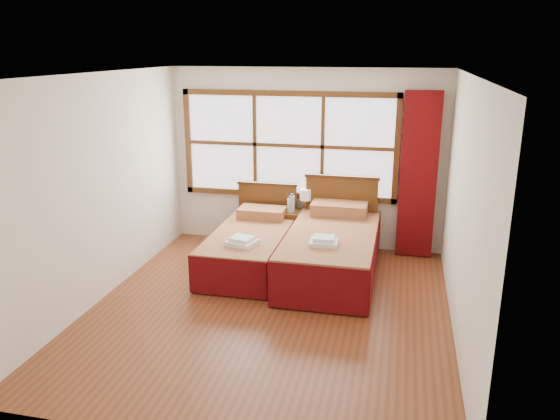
# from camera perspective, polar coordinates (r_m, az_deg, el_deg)

# --- Properties ---
(floor) EXTENTS (4.50, 4.50, 0.00)m
(floor) POSITION_cam_1_polar(r_m,az_deg,el_deg) (6.30, -1.14, -10.35)
(floor) COLOR brown
(floor) RESTS_ON ground
(ceiling) EXTENTS (4.50, 4.50, 0.00)m
(ceiling) POSITION_cam_1_polar(r_m,az_deg,el_deg) (5.63, -1.30, 13.98)
(ceiling) COLOR white
(ceiling) RESTS_ON wall_back
(wall_back) EXTENTS (4.00, 0.00, 4.00)m
(wall_back) POSITION_cam_1_polar(r_m,az_deg,el_deg) (7.98, 2.71, 5.32)
(wall_back) COLOR silver
(wall_back) RESTS_ON floor
(wall_left) EXTENTS (0.00, 4.50, 4.50)m
(wall_left) POSITION_cam_1_polar(r_m,az_deg,el_deg) (6.59, -18.34, 2.09)
(wall_left) COLOR silver
(wall_left) RESTS_ON floor
(wall_right) EXTENTS (0.00, 4.50, 4.50)m
(wall_right) POSITION_cam_1_polar(r_m,az_deg,el_deg) (5.71, 18.68, -0.13)
(wall_right) COLOR silver
(wall_right) RESTS_ON floor
(window) EXTENTS (3.16, 0.06, 1.56)m
(window) POSITION_cam_1_polar(r_m,az_deg,el_deg) (7.95, 0.89, 6.77)
(window) COLOR white
(window) RESTS_ON wall_back
(curtain) EXTENTS (0.50, 0.16, 2.30)m
(curtain) POSITION_cam_1_polar(r_m,az_deg,el_deg) (7.75, 14.25, 3.51)
(curtain) COLOR #690A0D
(curtain) RESTS_ON wall_back
(bed_left) EXTENTS (0.98, 2.00, 0.95)m
(bed_left) POSITION_cam_1_polar(r_m,az_deg,el_deg) (7.38, -3.07, -3.78)
(bed_left) COLOR #42230D
(bed_left) RESTS_ON floor
(bed_right) EXTENTS (1.14, 2.21, 1.11)m
(bed_right) POSITION_cam_1_polar(r_m,az_deg,el_deg) (7.16, 5.45, -4.09)
(bed_right) COLOR #42230D
(bed_right) RESTS_ON floor
(nightstand) EXTENTS (0.43, 0.43, 0.57)m
(nightstand) POSITION_cam_1_polar(r_m,az_deg,el_deg) (8.01, 1.77, -2.13)
(nightstand) COLOR #573113
(nightstand) RESTS_ON floor
(towels_left) EXTENTS (0.41, 0.38, 0.10)m
(towels_left) POSITION_cam_1_polar(r_m,az_deg,el_deg) (6.80, -4.00, -3.29)
(towels_left) COLOR white
(towels_left) RESTS_ON bed_left
(towels_right) EXTENTS (0.35, 0.31, 0.10)m
(towels_right) POSITION_cam_1_polar(r_m,az_deg,el_deg) (6.56, 4.61, -3.25)
(towels_right) COLOR white
(towels_right) RESTS_ON bed_right
(lamp) EXTENTS (0.16, 0.16, 0.31)m
(lamp) POSITION_cam_1_polar(r_m,az_deg,el_deg) (7.95, 2.68, 1.53)
(lamp) COLOR gold
(lamp) RESTS_ON nightstand
(bottle_near) EXTENTS (0.06, 0.06, 0.23)m
(bottle_near) POSITION_cam_1_polar(r_m,az_deg,el_deg) (7.84, 0.99, 0.48)
(bottle_near) COLOR #A5C3D4
(bottle_near) RESTS_ON nightstand
(bottle_far) EXTENTS (0.07, 0.07, 0.28)m
(bottle_far) POSITION_cam_1_polar(r_m,az_deg,el_deg) (7.86, 1.27, 0.67)
(bottle_far) COLOR #A5C3D4
(bottle_far) RESTS_ON nightstand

